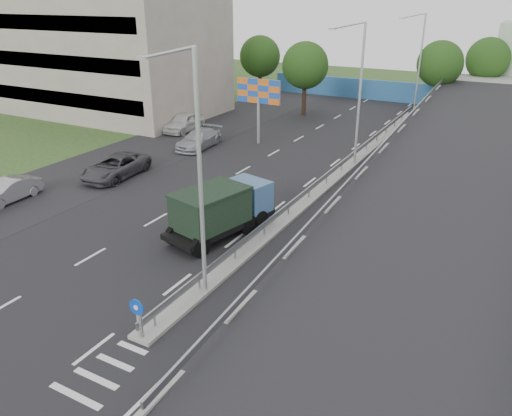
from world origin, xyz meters
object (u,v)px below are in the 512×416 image
Objects in this scene: lamp_post_mid at (358,88)px; parked_car_c at (116,167)px; lamp_post_near at (196,165)px; lamp_post_far at (418,59)px; sign_bollard at (139,318)px; parked_car_e at (184,122)px; billboard at (259,95)px; dump_truck at (222,208)px; parked_car_d at (199,139)px; parked_car_b at (8,191)px.

parked_car_c is at bearing -142.64° from lamp_post_mid.
lamp_post_far is (0.00, 40.00, 0.00)m from lamp_post_near.
parked_car_e is (-17.19, 26.21, -0.18)m from sign_bollard.
billboard is at bearing -116.84° from lamp_post_far.
lamp_post_mid is 1.83× the size of billboard.
sign_bollard is at bearing -91.64° from lamp_post_near.
parked_car_d is at bearing 142.46° from dump_truck.
sign_bollard is at bearing -24.83° from parked_car_b.
dump_truck reaches higher than parked_car_d.
sign_bollard is at bearing -48.83° from parked_car_c.
parked_car_b is (-14.20, -2.36, -0.83)m from dump_truck.
billboard is 6.22m from parked_car_d.
sign_bollard reaches higher than parked_car_e.
dump_truck is at bearing 113.27° from lamp_post_near.
parked_car_b is at bearing -133.94° from lamp_post_mid.
lamp_post_mid is 24.28m from parked_car_b.
parked_car_c is 1.11× the size of parked_car_e.
lamp_post_mid is 18.16m from parked_car_e.
lamp_post_near is at bearing -59.17° from parked_car_d.
lamp_post_near is 1.52× the size of dump_truck.
dump_truck is 1.19× the size of parked_car_c.
lamp_post_near is at bearing -90.00° from lamp_post_far.
billboard is (-9.11, 22.00, -1.62)m from lamp_post_near.
parked_car_d reaches higher than parked_car_b.
parked_car_d is (-12.85, -21.60, -5.06)m from lamp_post_far.
parked_car_e is (-15.04, 17.11, -0.67)m from dump_truck.
dump_truck reaches higher than parked_car_b.
parked_car_c is (-13.76, 9.50, -5.03)m from lamp_post_near.
billboard reaches higher than parked_car_b.
lamp_post_near reaches higher than sign_bollard.
billboard is 20.75m from parked_car_b.
parked_car_e is (-17.30, -17.62, -4.95)m from lamp_post_far.
parked_car_d is (-12.74, 22.23, -0.28)m from sign_bollard.
parked_car_d is (3.61, 15.49, 0.06)m from parked_car_b.
parked_car_e reaches higher than parked_car_c.
lamp_post_near reaches higher than billboard.
parked_car_c is at bearing 135.70° from sign_bollard.
lamp_post_mid is at bearing 32.84° from parked_car_c.
lamp_post_mid reaches higher than dump_truck.
lamp_post_near is at bearing -53.14° from dump_truck.
dump_truck is 22.79m from parked_car_e.
lamp_post_near is at bearing -39.14° from parked_car_c.
lamp_post_mid reaches higher than sign_bollard.
dump_truck is 1.32× the size of parked_car_e.
parked_car_c is (-13.76, -10.50, -5.03)m from lamp_post_mid.
lamp_post_mid is at bearing 94.84° from dump_truck.
lamp_post_far is 1.94× the size of parked_car_d.
lamp_post_mid reaches higher than parked_car_d.
lamp_post_near is at bearing 88.36° from sign_bollard.
lamp_post_far is 33.84m from parked_car_c.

